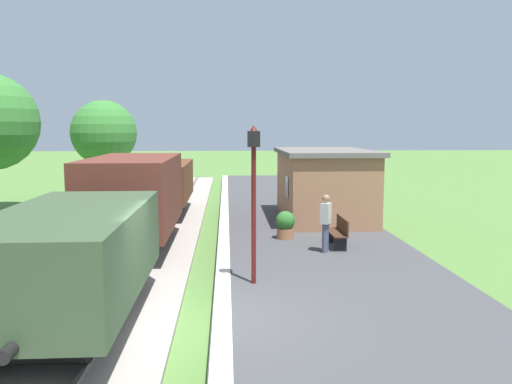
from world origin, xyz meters
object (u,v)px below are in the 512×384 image
at_px(station_hut, 324,184).
at_px(person_waiting, 326,221).
at_px(tree_field_distant, 104,133).
at_px(lamp_post_near, 254,175).
at_px(bench_down_platform, 294,191).
at_px(bench_near_hut, 338,232).
at_px(potted_planter, 285,224).
at_px(freight_train, 134,204).

relative_size(station_hut, person_waiting, 3.39).
height_order(person_waiting, tree_field_distant, tree_field_distant).
bearing_deg(lamp_post_near, person_waiting, 52.29).
xyz_separation_m(station_hut, bench_down_platform, (-0.47, 5.32, -0.93)).
relative_size(bench_near_hut, lamp_post_near, 0.41).
xyz_separation_m(bench_near_hut, potted_planter, (-1.50, 1.28, 0.00)).
bearing_deg(person_waiting, station_hut, -72.20).
bearing_deg(person_waiting, tree_field_distant, -29.36).
distance_m(person_waiting, potted_planter, 2.22).
height_order(person_waiting, lamp_post_near, lamp_post_near).
relative_size(station_hut, potted_planter, 6.33).
xyz_separation_m(freight_train, tree_field_distant, (-4.07, 13.85, 2.10)).
relative_size(person_waiting, tree_field_distant, 0.31).
height_order(station_hut, person_waiting, station_hut).
bearing_deg(bench_down_platform, lamp_post_near, -101.39).
relative_size(freight_train, lamp_post_near, 5.24).
relative_size(bench_down_platform, person_waiting, 0.88).
bearing_deg(lamp_post_near, bench_down_platform, 78.61).
height_order(bench_near_hut, potted_planter, potted_planter).
xyz_separation_m(station_hut, person_waiting, (-1.01, -5.65, -0.47)).
distance_m(potted_planter, lamp_post_near, 5.46).
relative_size(bench_down_platform, tree_field_distant, 0.27).
bearing_deg(person_waiting, potted_planter, -35.88).
height_order(freight_train, tree_field_distant, tree_field_distant).
distance_m(freight_train, bench_near_hut, 6.43).
bearing_deg(tree_field_distant, person_waiting, -57.28).
bearing_deg(bench_near_hut, bench_down_platform, 90.00).
relative_size(station_hut, bench_down_platform, 3.87).
relative_size(freight_train, tree_field_distant, 3.55).
relative_size(freight_train, station_hut, 3.34).
xyz_separation_m(person_waiting, tree_field_distant, (-9.87, 15.36, 2.42)).
distance_m(bench_down_platform, person_waiting, 10.99).
xyz_separation_m(freight_train, bench_down_platform, (6.33, 9.46, -0.78)).
distance_m(station_hut, tree_field_distant, 14.71).
relative_size(potted_planter, lamp_post_near, 0.25).
bearing_deg(bench_near_hut, lamp_post_near, -127.84).
xyz_separation_m(person_waiting, potted_planter, (-0.96, 1.95, -0.46)).
relative_size(bench_down_platform, lamp_post_near, 0.41).
height_order(freight_train, potted_planter, freight_train).
distance_m(station_hut, bench_near_hut, 5.08).
relative_size(bench_near_hut, tree_field_distant, 0.27).
xyz_separation_m(bench_down_platform, tree_field_distant, (-10.40, 4.39, 2.88)).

